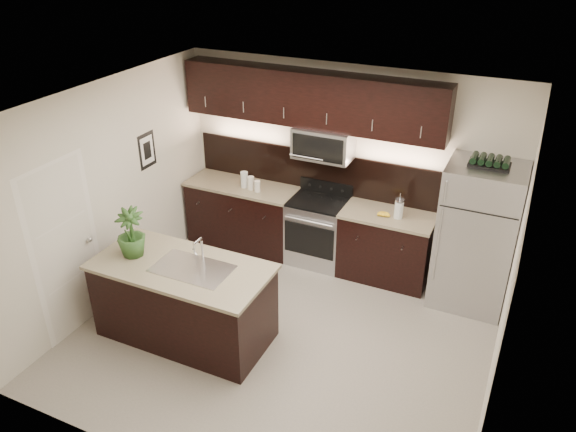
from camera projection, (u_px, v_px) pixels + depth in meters
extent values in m
plane|color=gray|center=(282.00, 336.00, 6.46)|extent=(4.50, 4.50, 0.00)
cube|color=beige|center=(346.00, 166.00, 7.43)|extent=(4.50, 0.02, 2.70)
cube|color=beige|center=(167.00, 354.00, 4.22)|extent=(4.50, 0.02, 2.70)
cube|color=beige|center=(110.00, 195.00, 6.66)|extent=(0.02, 4.00, 2.70)
cube|color=beige|center=(509.00, 287.00, 4.99)|extent=(0.02, 4.00, 2.70)
cube|color=white|center=(280.00, 108.00, 5.19)|extent=(4.50, 4.00, 0.02)
cube|color=silver|center=(67.00, 252.00, 6.17)|extent=(0.04, 0.80, 2.02)
sphere|color=silver|center=(90.00, 240.00, 6.42)|extent=(0.06, 0.06, 0.06)
cube|color=black|center=(147.00, 150.00, 7.12)|extent=(0.01, 0.32, 0.46)
cube|color=white|center=(147.00, 150.00, 7.11)|extent=(0.00, 0.24, 0.36)
cube|color=black|center=(243.00, 215.00, 8.13)|extent=(1.57, 0.62, 0.90)
cube|color=black|center=(386.00, 247.00, 7.34)|extent=(1.16, 0.62, 0.90)
cube|color=#B2B2B7|center=(318.00, 232.00, 7.69)|extent=(0.76, 0.62, 0.90)
cube|color=black|center=(319.00, 202.00, 7.48)|extent=(0.76, 0.60, 0.03)
cube|color=#B3AD86|center=(242.00, 186.00, 7.91)|extent=(1.59, 0.65, 0.04)
cube|color=#B3AD86|center=(389.00, 215.00, 7.12)|extent=(1.18, 0.65, 0.04)
cube|color=black|center=(313.00, 170.00, 7.65)|extent=(3.49, 0.02, 0.56)
cube|color=#B2B2B7|center=(323.00, 143.00, 7.20)|extent=(0.76, 0.40, 0.40)
cube|color=black|center=(311.00, 99.00, 7.04)|extent=(3.49, 0.33, 0.70)
cube|color=black|center=(185.00, 302.00, 6.28)|extent=(1.90, 0.90, 0.90)
cube|color=#B3AD86|center=(181.00, 267.00, 6.06)|extent=(1.96, 0.96, 0.04)
cube|color=silver|center=(192.00, 268.00, 5.99)|extent=(0.84, 0.50, 0.01)
cylinder|color=silver|center=(202.00, 250.00, 6.11)|extent=(0.03, 0.03, 0.24)
cylinder|color=silver|center=(198.00, 241.00, 5.98)|extent=(0.02, 0.14, 0.02)
cylinder|color=silver|center=(194.00, 248.00, 5.95)|extent=(0.02, 0.02, 0.10)
cube|color=#B2B2B7|center=(476.00, 236.00, 6.67)|extent=(0.88, 0.79, 1.82)
cube|color=black|center=(489.00, 165.00, 6.24)|extent=(0.45, 0.28, 0.03)
cylinder|color=black|center=(474.00, 158.00, 6.28)|extent=(0.07, 0.26, 0.07)
cylinder|color=black|center=(482.00, 159.00, 6.25)|extent=(0.07, 0.26, 0.07)
cylinder|color=black|center=(490.00, 160.00, 6.21)|extent=(0.07, 0.26, 0.07)
cylinder|color=black|center=(498.00, 161.00, 6.18)|extent=(0.07, 0.26, 0.07)
cylinder|color=black|center=(506.00, 163.00, 6.15)|extent=(0.07, 0.26, 0.07)
imported|color=#2A4E1F|center=(131.00, 233.00, 6.11)|extent=(0.39, 0.39, 0.56)
cylinder|color=silver|center=(244.00, 179.00, 7.78)|extent=(0.10, 0.10, 0.22)
cylinder|color=silver|center=(251.00, 183.00, 7.72)|extent=(0.09, 0.09, 0.19)
cylinder|color=silver|center=(257.00, 186.00, 7.66)|extent=(0.08, 0.08, 0.16)
cylinder|color=silver|center=(399.00, 210.00, 6.97)|extent=(0.11, 0.11, 0.22)
cylinder|color=silver|center=(400.00, 201.00, 6.91)|extent=(0.12, 0.12, 0.02)
cylinder|color=silver|center=(400.00, 197.00, 6.88)|extent=(0.01, 0.01, 0.09)
ellipsoid|color=gold|center=(380.00, 213.00, 7.07)|extent=(0.18, 0.15, 0.05)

